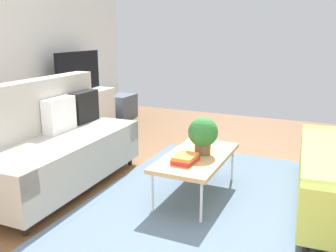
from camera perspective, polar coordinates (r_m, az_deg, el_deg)
name	(u,v)px	position (r m, az deg, el deg)	size (l,w,h in m)	color
ground_plane	(185,200)	(3.60, 2.59, -11.53)	(7.68, 7.68, 0.00)	brown
area_rug	(213,200)	(3.61, 7.11, -11.43)	(2.90, 2.20, 0.01)	slate
couch_beige	(54,145)	(3.94, -17.39, -2.85)	(1.92, 0.90, 1.10)	#B2ADA3
coffee_table	(197,158)	(3.56, 4.47, -4.97)	(1.10, 0.56, 0.42)	tan
tv_console	(80,112)	(6.01, -13.59, 2.07)	(1.40, 0.44, 0.64)	silver
tv	(78,73)	(5.90, -13.80, 8.05)	(1.00, 0.20, 0.64)	black
storage_trunk	(122,107)	(6.86, -7.25, 3.03)	(0.52, 0.40, 0.44)	#4C5666
potted_plant	(203,134)	(3.54, 5.48, -1.19)	(0.29, 0.29, 0.37)	brown
table_book_0	(185,160)	(3.35, 2.71, -5.37)	(0.24, 0.18, 0.04)	red
table_book_1	(185,157)	(3.34, 2.71, -4.81)	(0.24, 0.18, 0.03)	orange
vase_0	(50,94)	(5.54, -17.92, 4.77)	(0.14, 0.14, 0.13)	#33B29E
bottle_0	(64,89)	(5.62, -15.93, 5.60)	(0.04, 0.04, 0.24)	#262626
bottle_1	(68,90)	(5.69, -15.30, 5.49)	(0.06, 0.06, 0.18)	#262626
bottle_2	(73,87)	(5.78, -14.60, 5.94)	(0.06, 0.06, 0.24)	#262626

